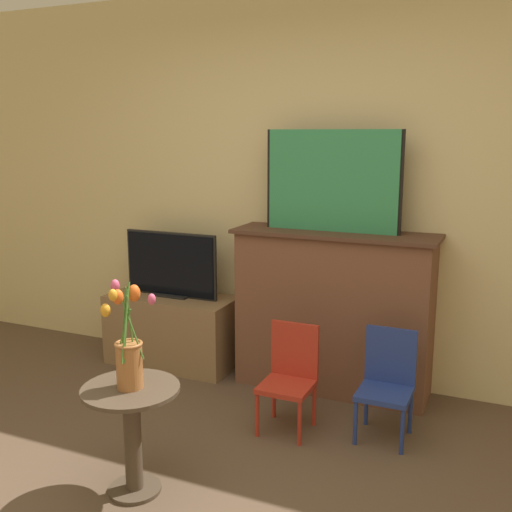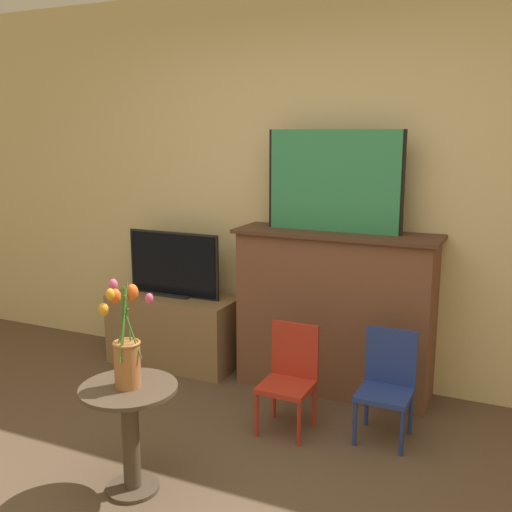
{
  "view_description": "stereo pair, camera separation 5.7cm",
  "coord_description": "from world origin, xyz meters",
  "px_view_note": "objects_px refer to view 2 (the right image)",
  "views": [
    {
      "loc": [
        1.26,
        -1.83,
        1.72
      ],
      "look_at": [
        -0.09,
        1.23,
        1.04
      ],
      "focal_mm": 42.0,
      "sensor_mm": 36.0,
      "label": 1
    },
    {
      "loc": [
        1.31,
        -1.81,
        1.72
      ],
      "look_at": [
        -0.09,
        1.23,
        1.04
      ],
      "focal_mm": 42.0,
      "sensor_mm": 36.0,
      "label": 2
    }
  ],
  "objects_px": {
    "tv_monitor": "(173,265)",
    "chair_blue": "(387,381)",
    "painting": "(334,181)",
    "chair_red": "(290,373)",
    "vase_tulips": "(126,350)"
  },
  "relations": [
    {
      "from": "chair_red",
      "to": "vase_tulips",
      "type": "relative_size",
      "value": 1.2
    },
    {
      "from": "tv_monitor",
      "to": "chair_blue",
      "type": "height_order",
      "value": "tv_monitor"
    },
    {
      "from": "painting",
      "to": "tv_monitor",
      "type": "distance_m",
      "value": 1.37
    },
    {
      "from": "painting",
      "to": "chair_red",
      "type": "relative_size",
      "value": 1.45
    },
    {
      "from": "chair_red",
      "to": "tv_monitor",
      "type": "bearing_deg",
      "value": 153.21
    },
    {
      "from": "painting",
      "to": "chair_blue",
      "type": "xyz_separation_m",
      "value": [
        0.51,
        -0.51,
        -1.08
      ]
    },
    {
      "from": "painting",
      "to": "tv_monitor",
      "type": "bearing_deg",
      "value": -177.52
    },
    {
      "from": "tv_monitor",
      "to": "chair_blue",
      "type": "distance_m",
      "value": 1.82
    },
    {
      "from": "tv_monitor",
      "to": "chair_red",
      "type": "height_order",
      "value": "tv_monitor"
    },
    {
      "from": "chair_red",
      "to": "painting",
      "type": "bearing_deg",
      "value": 86.75
    },
    {
      "from": "painting",
      "to": "tv_monitor",
      "type": "xyz_separation_m",
      "value": [
        -1.2,
        -0.05,
        -0.66
      ]
    },
    {
      "from": "chair_red",
      "to": "chair_blue",
      "type": "height_order",
      "value": "same"
    },
    {
      "from": "painting",
      "to": "chair_blue",
      "type": "height_order",
      "value": "painting"
    },
    {
      "from": "tv_monitor",
      "to": "chair_red",
      "type": "xyz_separation_m",
      "value": [
        1.17,
        -0.59,
        -0.42
      ]
    },
    {
      "from": "tv_monitor",
      "to": "vase_tulips",
      "type": "xyz_separation_m",
      "value": [
        0.71,
        -1.52,
        -0.04
      ]
    }
  ]
}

